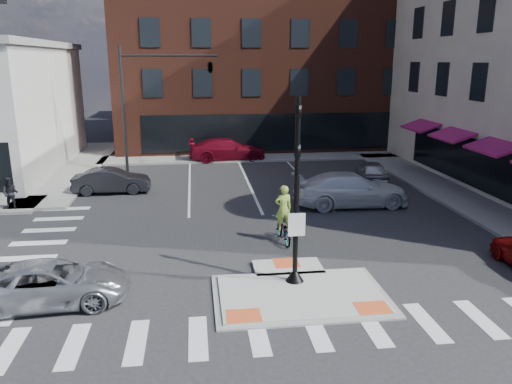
{
  "coord_description": "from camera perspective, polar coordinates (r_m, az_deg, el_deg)",
  "views": [
    {
      "loc": [
        -3.13,
        -14.41,
        7.16
      ],
      "look_at": [
        -0.73,
        4.81,
        2.0
      ],
      "focal_mm": 35.0,
      "sensor_mm": 36.0,
      "label": 1
    }
  ],
  "objects": [
    {
      "name": "ground",
      "position": [
        16.4,
        4.71,
        -11.04
      ],
      "size": [
        120.0,
        120.0,
        0.0
      ],
      "primitive_type": "plane",
      "color": "#28282B",
      "rests_on": "ground"
    },
    {
      "name": "bg_car_red",
      "position": [
        36.55,
        -3.31,
        4.87
      ],
      "size": [
        5.63,
        2.46,
        1.61
      ],
      "primitive_type": "imported",
      "rotation": [
        0.0,
        0.0,
        1.61
      ],
      "color": "maroon",
      "rests_on": "ground"
    },
    {
      "name": "cyclist",
      "position": [
        20.13,
        3.13,
        -3.55
      ],
      "size": [
        0.83,
        1.95,
        2.36
      ],
      "rotation": [
        0.0,
        0.0,
        3.23
      ],
      "color": "#3F3F44",
      "rests_on": "ground"
    },
    {
      "name": "silver_suv",
      "position": [
        16.45,
        -22.45,
        -9.6
      ],
      "size": [
        4.85,
        2.52,
        1.31
      ],
      "primitive_type": "imported",
      "rotation": [
        0.0,
        0.0,
        1.65
      ],
      "color": "#B1B4B9",
      "rests_on": "ground"
    },
    {
      "name": "building_far_left",
      "position": [
        66.46,
        -8.06,
        12.9
      ],
      "size": [
        10.0,
        12.0,
        10.0
      ],
      "primitive_type": "cube",
      "color": "slate",
      "rests_on": "ground"
    },
    {
      "name": "sidewalk_n",
      "position": [
        37.6,
        2.41,
        4.04
      ],
      "size": [
        26.0,
        3.0,
        0.15
      ],
      "primitive_type": "cube",
      "color": "gray",
      "rests_on": "ground"
    },
    {
      "name": "white_pickup",
      "position": [
        25.5,
        10.79,
        0.28
      ],
      "size": [
        5.77,
        2.38,
        1.67
      ],
      "primitive_type": "imported",
      "rotation": [
        0.0,
        0.0,
        1.58
      ],
      "color": "white",
      "rests_on": "ground"
    },
    {
      "name": "sidewalk_e",
      "position": [
        28.99,
        21.88,
        -0.33
      ],
      "size": [
        3.0,
        24.0,
        0.15
      ],
      "primitive_type": "cube",
      "color": "gray",
      "rests_on": "ground"
    },
    {
      "name": "signal_pole",
      "position": [
        15.88,
        4.6,
        -2.75
      ],
      "size": [
        0.6,
        0.6,
        5.98
      ],
      "color": "black",
      "rests_on": "refuge_island"
    },
    {
      "name": "mast_arm_signal",
      "position": [
        32.43,
        -7.92,
        13.09
      ],
      "size": [
        6.1,
        2.24,
        8.0
      ],
      "color": "black",
      "rests_on": "ground"
    },
    {
      "name": "bg_car_dark",
      "position": [
        28.65,
        -16.18,
        1.25
      ],
      "size": [
        4.19,
        1.55,
        1.37
      ],
      "primitive_type": "imported",
      "rotation": [
        0.0,
        0.0,
        1.59
      ],
      "color": "#232327",
      "rests_on": "ground"
    },
    {
      "name": "refuge_island",
      "position": [
        16.15,
        4.9,
        -11.27
      ],
      "size": [
        5.4,
        4.65,
        0.13
      ],
      "color": "gray",
      "rests_on": "ground"
    },
    {
      "name": "building_n",
      "position": [
        46.81,
        0.43,
        15.69
      ],
      "size": [
        24.4,
        18.4,
        15.5
      ],
      "color": "#58281B",
      "rests_on": "ground"
    },
    {
      "name": "bg_car_silver",
      "position": [
        30.62,
        13.03,
        2.29
      ],
      "size": [
        2.21,
        4.16,
        1.35
      ],
      "primitive_type": "imported",
      "rotation": [
        0.0,
        0.0,
        2.98
      ],
      "color": "#B1B2B8",
      "rests_on": "ground"
    },
    {
      "name": "pedestrian_a",
      "position": [
        26.71,
        -26.27,
        -0.15
      ],
      "size": [
        0.8,
        0.65,
        1.56
      ],
      "primitive_type": "imported",
      "rotation": [
        0.0,
        0.0,
        -0.08
      ],
      "color": "black",
      "rests_on": "sidewalk_nw"
    },
    {
      "name": "building_far_right",
      "position": [
        69.49,
        3.04,
        13.93
      ],
      "size": [
        12.0,
        12.0,
        12.0
      ],
      "primitive_type": "cube",
      "color": "brown",
      "rests_on": "ground"
    }
  ]
}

